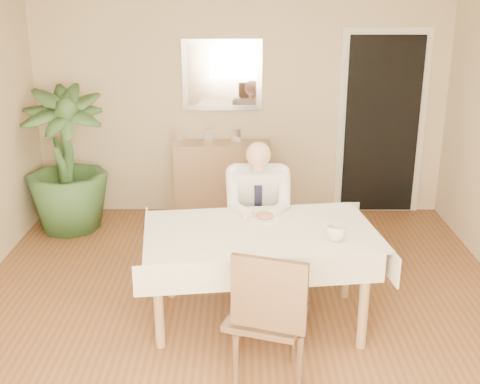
{
  "coord_description": "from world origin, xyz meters",
  "views": [
    {
      "loc": [
        0.02,
        -4.04,
        2.46
      ],
      "look_at": [
        0.0,
        0.35,
        0.95
      ],
      "focal_mm": 45.0,
      "sensor_mm": 36.0,
      "label": 1
    }
  ],
  "objects_px": {
    "coffee_mug": "(336,233)",
    "dining_table": "(260,241)",
    "potted_palm": "(65,160)",
    "chair_far": "(257,215)",
    "chair_near": "(268,313)",
    "seated_man": "(258,209)",
    "sideboard": "(223,180)"
  },
  "relations": [
    {
      "from": "dining_table",
      "to": "potted_palm",
      "type": "distance_m",
      "value": 2.7
    },
    {
      "from": "chair_near",
      "to": "coffee_mug",
      "type": "height_order",
      "value": "chair_near"
    },
    {
      "from": "dining_table",
      "to": "chair_far",
      "type": "xyz_separation_m",
      "value": [
        0.0,
        0.88,
        -0.14
      ]
    },
    {
      "from": "chair_far",
      "to": "coffee_mug",
      "type": "bearing_deg",
      "value": -67.1
    },
    {
      "from": "chair_near",
      "to": "seated_man",
      "type": "bearing_deg",
      "value": 108.84
    },
    {
      "from": "dining_table",
      "to": "sideboard",
      "type": "bearing_deg",
      "value": 91.56
    },
    {
      "from": "chair_far",
      "to": "potted_palm",
      "type": "distance_m",
      "value": 2.2
    },
    {
      "from": "coffee_mug",
      "to": "sideboard",
      "type": "relative_size",
      "value": 0.13
    },
    {
      "from": "chair_near",
      "to": "sideboard",
      "type": "distance_m",
      "value": 3.13
    },
    {
      "from": "chair_far",
      "to": "coffee_mug",
      "type": "distance_m",
      "value": 1.22
    },
    {
      "from": "dining_table",
      "to": "coffee_mug",
      "type": "bearing_deg",
      "value": -26.51
    },
    {
      "from": "dining_table",
      "to": "chair_far",
      "type": "bearing_deg",
      "value": 82.66
    },
    {
      "from": "sideboard",
      "to": "chair_far",
      "type": "bearing_deg",
      "value": -76.45
    },
    {
      "from": "chair_near",
      "to": "potted_palm",
      "type": "distance_m",
      "value": 3.36
    },
    {
      "from": "dining_table",
      "to": "potted_palm",
      "type": "xyz_separation_m",
      "value": [
        -1.96,
        1.85,
        0.09
      ]
    },
    {
      "from": "chair_far",
      "to": "sideboard",
      "type": "height_order",
      "value": "chair_far"
    },
    {
      "from": "chair_near",
      "to": "coffee_mug",
      "type": "xyz_separation_m",
      "value": [
        0.5,
        0.66,
        0.25
      ]
    },
    {
      "from": "potted_palm",
      "to": "chair_near",
      "type": "bearing_deg",
      "value": -53.68
    },
    {
      "from": "dining_table",
      "to": "potted_palm",
      "type": "height_order",
      "value": "potted_palm"
    },
    {
      "from": "coffee_mug",
      "to": "dining_table",
      "type": "bearing_deg",
      "value": 160.83
    },
    {
      "from": "sideboard",
      "to": "chair_near",
      "type": "bearing_deg",
      "value": -83.93
    },
    {
      "from": "sideboard",
      "to": "seated_man",
      "type": "bearing_deg",
      "value": -78.89
    },
    {
      "from": "seated_man",
      "to": "potted_palm",
      "type": "bearing_deg",
      "value": 147.25
    },
    {
      "from": "chair_near",
      "to": "dining_table",
      "type": "bearing_deg",
      "value": 109.53
    },
    {
      "from": "seated_man",
      "to": "sideboard",
      "type": "bearing_deg",
      "value": 101.99
    },
    {
      "from": "chair_far",
      "to": "coffee_mug",
      "type": "height_order",
      "value": "chair_far"
    },
    {
      "from": "chair_near",
      "to": "potted_palm",
      "type": "height_order",
      "value": "potted_palm"
    },
    {
      "from": "chair_far",
      "to": "chair_near",
      "type": "xyz_separation_m",
      "value": [
        0.02,
        -1.73,
        0.03
      ]
    },
    {
      "from": "chair_near",
      "to": "potted_palm",
      "type": "bearing_deg",
      "value": 144.18
    },
    {
      "from": "chair_far",
      "to": "potted_palm",
      "type": "relative_size",
      "value": 0.62
    },
    {
      "from": "sideboard",
      "to": "potted_palm",
      "type": "height_order",
      "value": "potted_palm"
    },
    {
      "from": "potted_palm",
      "to": "coffee_mug",
      "type": "bearing_deg",
      "value": -39.31
    }
  ]
}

